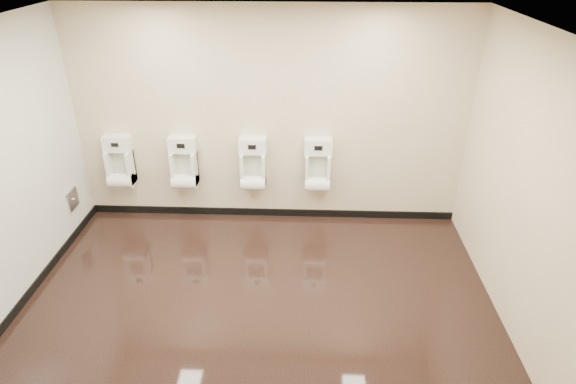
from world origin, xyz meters
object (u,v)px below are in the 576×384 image
access_panel (72,199)px  urinal_2 (253,168)px  urinal_0 (120,165)px  urinal_3 (318,169)px  urinal_1 (184,166)px

access_panel → urinal_2: 2.33m
urinal_0 → urinal_2: 1.76m
urinal_2 → urinal_3: 0.84m
urinal_0 → urinal_1: same height
urinal_0 → urinal_3: (2.60, 0.00, 0.00)m
access_panel → urinal_1: bearing=17.5°
urinal_1 → access_panel: bearing=-162.5°
urinal_0 → urinal_3: size_ratio=1.00×
urinal_3 → urinal_0: bearing=180.0°
urinal_2 → urinal_0: bearing=180.0°
urinal_0 → urinal_3: 2.60m
urinal_1 → urinal_2: (0.91, 0.00, 0.00)m
urinal_1 → urinal_2: same height
access_panel → urinal_3: 3.15m
access_panel → urinal_2: urinal_2 is taller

